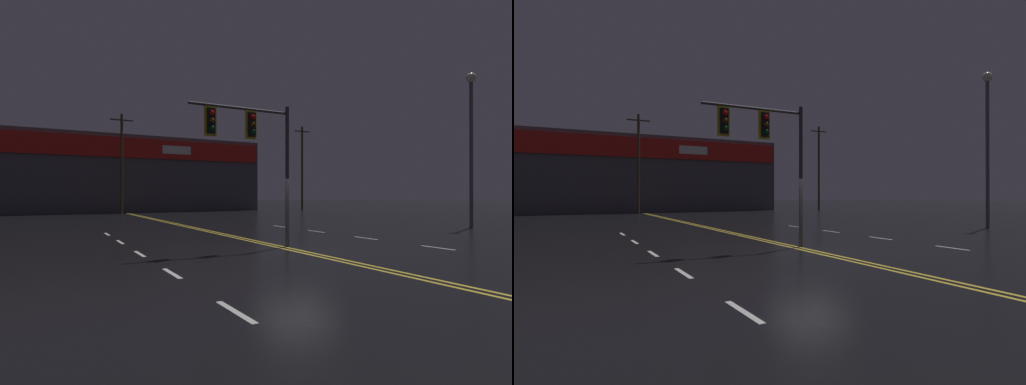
# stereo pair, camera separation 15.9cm
# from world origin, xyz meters

# --- Properties ---
(ground_plane) EXTENTS (200.00, 200.00, 0.00)m
(ground_plane) POSITION_xyz_m (0.00, 0.00, 0.00)
(ground_plane) COLOR black
(road_markings) EXTENTS (14.50, 60.00, 0.01)m
(road_markings) POSITION_xyz_m (0.91, -1.34, 0.00)
(road_markings) COLOR gold
(road_markings) RESTS_ON ground
(traffic_signal_median) EXTENTS (3.87, 0.36, 5.15)m
(traffic_signal_median) POSITION_xyz_m (-1.29, 1.03, 3.90)
(traffic_signal_median) COLOR #38383D
(traffic_signal_median) RESTS_ON ground
(streetlight_near_left) EXTENTS (0.56, 0.56, 8.94)m
(streetlight_near_left) POSITION_xyz_m (14.13, 2.98, 5.75)
(streetlight_near_left) COLOR #59595E
(streetlight_near_left) RESTS_ON ground
(building_backdrop) EXTENTS (31.73, 10.23, 8.28)m
(building_backdrop) POSITION_xyz_m (0.00, 36.88, 4.15)
(building_backdrop) COLOR #4C4C51
(building_backdrop) RESTS_ON ground
(utility_pole_row) EXTENTS (44.09, 0.26, 10.52)m
(utility_pole_row) POSITION_xyz_m (-0.32, 29.61, 5.33)
(utility_pole_row) COLOR #4C3828
(utility_pole_row) RESTS_ON ground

